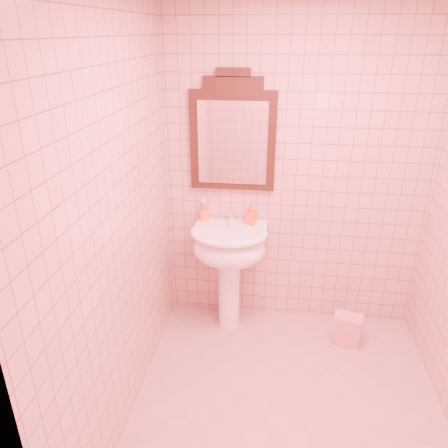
# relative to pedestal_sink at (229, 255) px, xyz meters

# --- Properties ---
(floor) EXTENTS (2.20, 2.20, 0.00)m
(floor) POSITION_rel_pedestal_sink_xyz_m (0.48, -0.87, -0.66)
(floor) COLOR tan
(floor) RESTS_ON ground
(back_wall) EXTENTS (2.00, 0.02, 2.50)m
(back_wall) POSITION_rel_pedestal_sink_xyz_m (0.48, 0.23, 0.59)
(back_wall) COLOR #CE9890
(back_wall) RESTS_ON floor
(pedestal_sink) EXTENTS (0.58, 0.58, 0.86)m
(pedestal_sink) POSITION_rel_pedestal_sink_xyz_m (0.00, 0.00, 0.00)
(pedestal_sink) COLOR white
(pedestal_sink) RESTS_ON floor
(faucet) EXTENTS (0.04, 0.16, 0.11)m
(faucet) POSITION_rel_pedestal_sink_xyz_m (0.00, 0.14, 0.26)
(faucet) COLOR white
(faucet) RESTS_ON pedestal_sink
(mirror) EXTENTS (0.63, 0.06, 0.88)m
(mirror) POSITION_rel_pedestal_sink_xyz_m (0.00, 0.20, 0.88)
(mirror) COLOR black
(mirror) RESTS_ON back_wall
(toothbrush_cup) EXTENTS (0.07, 0.07, 0.17)m
(toothbrush_cup) POSITION_rel_pedestal_sink_xyz_m (-0.22, 0.17, 0.25)
(toothbrush_cup) COLOR orange
(toothbrush_cup) RESTS_ON pedestal_sink
(soap_dispenser) EXTENTS (0.09, 0.09, 0.16)m
(soap_dispenser) POSITION_rel_pedestal_sink_xyz_m (0.15, 0.15, 0.28)
(soap_dispenser) COLOR #E14112
(soap_dispenser) RESTS_ON pedestal_sink
(towel) EXTENTS (0.24, 0.19, 0.25)m
(towel) POSITION_rel_pedestal_sink_xyz_m (0.94, -0.12, -0.54)
(towel) COLOR #D67D89
(towel) RESTS_ON floor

